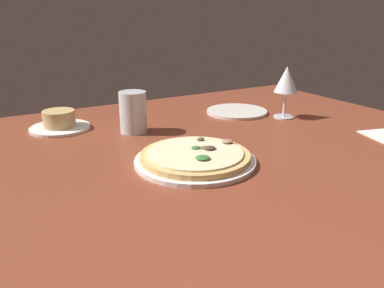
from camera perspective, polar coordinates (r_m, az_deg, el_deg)
dining_table at (r=92.65cm, az=-0.41°, el=-2.12°), size 150.00×110.00×4.00cm
pizza_main at (r=84.13cm, az=0.48°, el=-2.03°), size 26.56×26.56×3.37cm
ramekin_on_saucer at (r=114.04cm, az=-19.03°, el=3.08°), size 16.53×16.53×5.38cm
wine_glass_far at (r=121.53cm, az=13.79°, el=9.00°), size 7.22×7.22×15.81cm
water_glass at (r=105.82cm, az=-8.70°, el=4.35°), size 7.38×7.38×11.18cm
side_plate at (r=126.71cm, az=6.64°, el=4.81°), size 19.49×19.49×0.90cm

